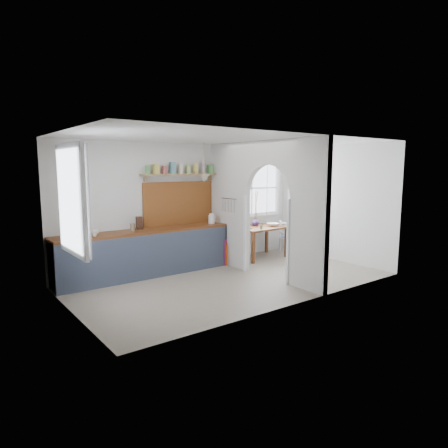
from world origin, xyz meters
TOP-DOWN VIEW (x-y plane):
  - floor at (0.00, 0.00)m, footprint 5.80×3.20m
  - ceiling at (0.00, 0.00)m, footprint 5.80×3.20m
  - walls at (0.00, 0.00)m, footprint 5.81×3.21m
  - partition at (0.70, 0.06)m, footprint 0.12×3.20m
  - kitchen_window at (-2.87, 0.00)m, footprint 0.10×1.16m
  - nook_window at (1.80, 1.56)m, footprint 1.76×0.10m
  - counter at (-1.13, 1.33)m, footprint 3.50×0.60m
  - sink at (-2.43, 1.30)m, footprint 0.40×0.40m
  - backsplash at (-0.20, 1.58)m, footprint 1.65×0.03m
  - shelf at (-0.20, 1.49)m, footprint 1.75×0.20m
  - pendant_lamp at (0.15, 1.15)m, footprint 0.26×0.26m
  - utensil_rail at (0.61, 0.90)m, footprint 0.02×0.50m
  - dining_table at (1.70, 1.12)m, footprint 1.18×0.80m
  - chair_left at (0.84, 1.05)m, footprint 0.54×0.54m
  - chair_right at (2.62, 1.05)m, footprint 0.38×0.38m
  - kettle at (0.42, 1.27)m, footprint 0.19×0.16m
  - mug_a at (-2.15, 1.19)m, footprint 0.12×0.12m
  - mug_b at (-2.04, 1.41)m, footprint 0.14×0.14m
  - knife_block at (-1.16, 1.47)m, footprint 0.15×0.18m
  - jar at (-1.37, 1.33)m, footprint 0.11×0.11m
  - towel_magenta at (0.58, 0.98)m, footprint 0.02×0.03m
  - towel_orange at (0.58, 0.93)m, footprint 0.02×0.03m
  - bowl at (2.04, 1.06)m, footprint 0.36×0.36m
  - table_cup at (1.56, 0.94)m, footprint 0.11×0.11m
  - plate at (1.32, 1.11)m, footprint 0.19×0.19m
  - vase at (1.74, 1.33)m, footprint 0.22×0.22m

SIDE VIEW (x-z plane):
  - floor at x=0.00m, z-range -0.01..0.01m
  - towel_orange at x=0.58m, z-range 0.02..0.48m
  - towel_magenta at x=0.58m, z-range -0.02..0.57m
  - dining_table at x=1.70m, z-range 0.00..0.73m
  - chair_right at x=2.62m, z-range 0.00..0.82m
  - counter at x=-1.13m, z-range 0.01..0.91m
  - chair_left at x=0.84m, z-range 0.00..0.95m
  - plate at x=1.32m, z-range 0.73..0.74m
  - bowl at x=2.04m, z-range 0.73..0.79m
  - table_cup at x=1.56m, z-range 0.73..0.81m
  - vase at x=1.74m, z-range 0.73..0.92m
  - sink at x=-2.43m, z-range 0.88..0.90m
  - mug_b at x=-2.04m, z-range 0.90..0.99m
  - mug_a at x=-2.15m, z-range 0.90..0.99m
  - jar at x=-1.37m, z-range 0.90..1.04m
  - kettle at x=0.42m, z-range 0.90..1.11m
  - knife_block at x=-1.16m, z-range 0.90..1.14m
  - walls at x=0.00m, z-range 0.00..2.60m
  - backsplash at x=-0.20m, z-range 0.90..1.80m
  - utensil_rail at x=0.61m, z-range 1.44..1.46m
  - partition at x=0.70m, z-range 0.15..2.75m
  - nook_window at x=1.80m, z-range 0.95..2.25m
  - kitchen_window at x=-2.87m, z-range 0.90..2.40m
  - pendant_lamp at x=0.15m, z-range 1.80..1.96m
  - shelf at x=-0.20m, z-range 1.90..2.11m
  - ceiling at x=0.00m, z-range 2.60..2.60m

